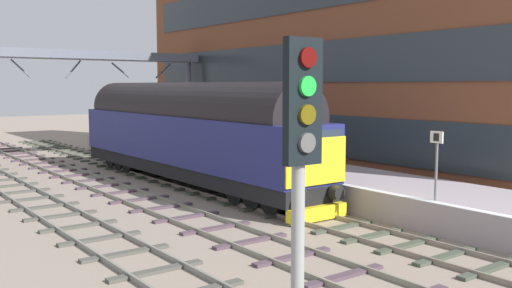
{
  "coord_description": "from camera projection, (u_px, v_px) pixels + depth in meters",
  "views": [
    {
      "loc": [
        -12.74,
        -17.66,
        4.55
      ],
      "look_at": [
        0.2,
        -0.22,
        2.29
      ],
      "focal_mm": 39.76,
      "sensor_mm": 36.0,
      "label": 1
    }
  ],
  "objects": [
    {
      "name": "track_adjacent_far_west",
      "position": [
        79.0,
        226.0,
        18.14
      ],
      "size": [
        2.5,
        60.0,
        0.15
      ],
      "color": "slate",
      "rests_on": "ground"
    },
    {
      "name": "station_building",
      "position": [
        324.0,
        34.0,
        31.75
      ],
      "size": [
        4.75,
        31.95,
        14.81
      ],
      "color": "brown",
      "rests_on": "ground"
    },
    {
      "name": "ground_plane",
      "position": [
        249.0,
        202.0,
        22.13
      ],
      "size": [
        140.0,
        140.0,
        0.0
      ],
      "primitive_type": "plane",
      "color": "gray",
      "rests_on": "ground"
    },
    {
      "name": "signal_post_near",
      "position": [
        300.0,
        212.0,
        5.78
      ],
      "size": [
        0.44,
        0.22,
        5.02
      ],
      "color": "gray",
      "rests_on": "ground"
    },
    {
      "name": "track_main",
      "position": [
        249.0,
        201.0,
        22.12
      ],
      "size": [
        2.5,
        60.0,
        0.15
      ],
      "color": "gray",
      "rests_on": "ground"
    },
    {
      "name": "diesel_locomotive",
      "position": [
        187.0,
        131.0,
        25.71
      ],
      "size": [
        2.74,
        17.76,
        4.68
      ],
      "color": "black",
      "rests_on": "ground"
    },
    {
      "name": "station_platform",
      "position": [
        317.0,
        180.0,
        24.21
      ],
      "size": [
        4.0,
        44.0,
        1.01
      ],
      "color": "#A1949D",
      "rests_on": "ground"
    },
    {
      "name": "platform_number_sign",
      "position": [
        436.0,
        155.0,
        17.3
      ],
      "size": [
        0.1,
        0.44,
        2.14
      ],
      "color": "slate",
      "rests_on": "station_platform"
    },
    {
      "name": "overhead_footbridge",
      "position": [
        73.0,
        60.0,
        33.47
      ],
      "size": [
        16.01,
        2.0,
        6.59
      ],
      "color": "slate",
      "rests_on": "ground"
    },
    {
      "name": "track_adjacent_west",
      "position": [
        173.0,
        212.0,
        20.16
      ],
      "size": [
        2.5,
        60.0,
        0.15
      ],
      "color": "gray",
      "rests_on": "ground"
    }
  ]
}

